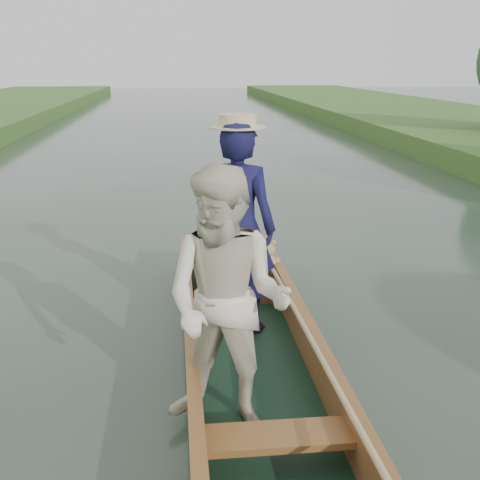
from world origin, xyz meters
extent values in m
plane|color=#283D30|center=(0.00, 0.00, 0.00)|extent=(120.00, 120.00, 0.00)
cube|color=black|center=(0.00, 0.00, 0.04)|extent=(1.10, 5.00, 0.08)
cube|color=brown|center=(-0.51, 0.00, 0.24)|extent=(0.08, 5.00, 0.32)
cube|color=brown|center=(0.51, 0.00, 0.24)|extent=(0.08, 5.00, 0.32)
cube|color=brown|center=(0.00, 2.46, 0.24)|extent=(1.10, 0.08, 0.32)
cube|color=brown|center=(-0.51, 0.00, 0.42)|extent=(0.10, 5.00, 0.04)
cube|color=brown|center=(0.51, 0.00, 0.42)|extent=(0.10, 5.00, 0.04)
cube|color=brown|center=(0.00, 1.90, 0.30)|extent=(0.94, 0.30, 0.05)
cube|color=brown|center=(0.00, -1.60, 0.30)|extent=(0.94, 0.30, 0.05)
imported|color=#14133D|center=(-0.03, 0.54, 1.09)|extent=(0.87, 0.75, 2.01)
cylinder|color=beige|center=(-0.03, 0.54, 2.05)|extent=(0.52, 0.52, 0.12)
imported|color=beige|center=(-0.27, -1.10, 1.01)|extent=(1.12, 1.02, 1.87)
cube|color=#A03633|center=(0.09, 1.53, 0.19)|extent=(0.85, 0.90, 0.22)
sphere|color=tan|center=(0.40, 1.43, 0.42)|extent=(0.22, 0.22, 0.22)
sphere|color=tan|center=(0.40, 1.42, 0.59)|extent=(0.17, 0.17, 0.17)
sphere|color=tan|center=(0.34, 1.42, 0.66)|extent=(0.06, 0.06, 0.06)
sphere|color=tan|center=(0.46, 1.42, 0.66)|extent=(0.06, 0.06, 0.06)
sphere|color=tan|center=(0.40, 1.36, 0.57)|extent=(0.07, 0.07, 0.07)
sphere|color=tan|center=(0.30, 1.41, 0.46)|extent=(0.08, 0.08, 0.08)
sphere|color=tan|center=(0.50, 1.41, 0.46)|extent=(0.08, 0.08, 0.08)
sphere|color=tan|center=(0.34, 1.40, 0.33)|extent=(0.09, 0.09, 0.09)
sphere|color=tan|center=(0.45, 1.40, 0.33)|extent=(0.09, 0.09, 0.09)
cylinder|color=silver|center=(-0.26, 1.90, 0.33)|extent=(0.07, 0.07, 0.01)
cylinder|color=silver|center=(-0.26, 1.90, 0.37)|extent=(0.01, 0.01, 0.08)
ellipsoid|color=silver|center=(-0.26, 1.90, 0.43)|extent=(0.09, 0.09, 0.05)
cylinder|color=tan|center=(0.43, -0.11, 0.46)|extent=(0.04, 4.53, 0.20)
camera|label=1|loc=(-0.59, -4.84, 2.57)|focal=45.00mm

